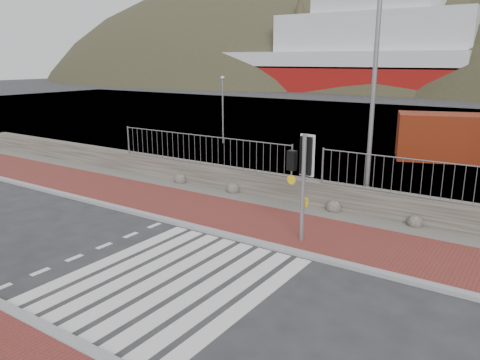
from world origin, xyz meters
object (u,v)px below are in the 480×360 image
Objects in this scene: ferry at (335,58)px; streetlight at (379,62)px; traffic_signal_far at (302,165)px; shipping_container at (456,137)px.

ferry reaches higher than streetlight.
ferry is 5.61× the size of streetlight.
streetlight reaches higher than traffic_signal_far.
ferry is at bearing 100.98° from shipping_container.
shipping_container is at bearing -60.82° from ferry.
ferry is 8.75× the size of shipping_container.
streetlight is 1.56× the size of shipping_container.
ferry is 56.79m from shipping_container.
traffic_signal_far is 0.35× the size of streetlight.
streetlight is (0.59, 4.19, 2.75)m from traffic_signal_far.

